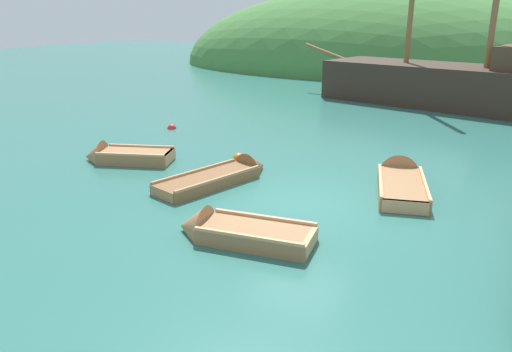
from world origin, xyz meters
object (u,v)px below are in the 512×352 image
at_px(rowboat_center, 123,158).
at_px(buoy_orange, 239,159).
at_px(rowboat_near_dock, 225,177).
at_px(sailing_ship, 448,90).
at_px(buoy_red, 172,129).
at_px(rowboat_far, 400,183).
at_px(rowboat_outer_right, 234,234).

xyz_separation_m(rowboat_center, buoy_orange, (3.20, 2.09, -0.13)).
xyz_separation_m(rowboat_near_dock, buoy_orange, (-0.76, 2.08, -0.09)).
distance_m(sailing_ship, rowboat_near_dock, 16.30).
relative_size(sailing_ship, buoy_orange, 37.67).
distance_m(rowboat_near_dock, buoy_red, 7.24).
bearing_deg(rowboat_center, rowboat_far, 171.16).
distance_m(rowboat_center, rowboat_outer_right, 7.02).
distance_m(rowboat_near_dock, rowboat_outer_right, 3.95).
xyz_separation_m(rowboat_far, rowboat_center, (-8.59, -1.86, 0.02)).
distance_m(rowboat_far, rowboat_outer_right, 5.61).
height_order(sailing_ship, rowboat_center, sailing_ship).
distance_m(rowboat_near_dock, buoy_orange, 2.22).
height_order(rowboat_near_dock, buoy_orange, rowboat_near_dock).
bearing_deg(buoy_red, sailing_ship, 50.15).
bearing_deg(buoy_orange, sailing_ship, 71.71).
relative_size(buoy_red, buoy_orange, 0.92).
bearing_deg(rowboat_near_dock, buoy_orange, 35.10).
bearing_deg(rowboat_center, rowboat_outer_right, 131.58).
xyz_separation_m(rowboat_near_dock, buoy_red, (-5.56, 4.63, -0.09)).
distance_m(buoy_red, buoy_orange, 5.44).
bearing_deg(buoy_orange, rowboat_outer_right, -60.25).
bearing_deg(rowboat_center, sailing_ship, -137.13).
xyz_separation_m(buoy_red, buoy_orange, (4.80, -2.55, 0.00)).
xyz_separation_m(rowboat_far, buoy_orange, (-5.40, 0.22, -0.12)).
bearing_deg(rowboat_outer_right, sailing_ship, -103.11).
distance_m(sailing_ship, rowboat_center, 17.65).
bearing_deg(buoy_red, rowboat_outer_right, -45.09).
bearing_deg(rowboat_outer_right, rowboat_center, -35.91).
bearing_deg(rowboat_far, rowboat_outer_right, 139.07).
relative_size(rowboat_far, buoy_orange, 9.16).
relative_size(rowboat_far, buoy_red, 9.97).
distance_m(rowboat_center, buoy_orange, 3.82).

